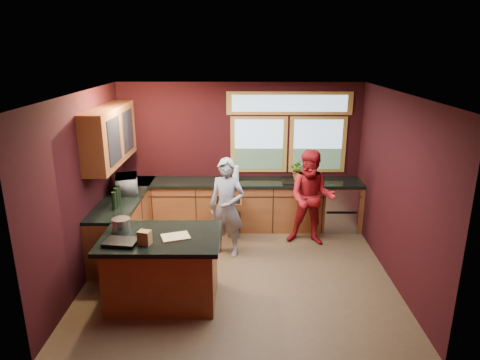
{
  "coord_description": "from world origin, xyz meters",
  "views": [
    {
      "loc": [
        0.05,
        -5.85,
        3.3
      ],
      "look_at": [
        0.01,
        0.4,
        1.35
      ],
      "focal_mm": 32.0,
      "sensor_mm": 36.0,
      "label": 1
    }
  ],
  "objects_px": {
    "person_grey": "(227,208)",
    "cutting_board": "(175,237)",
    "stock_pot": "(121,225)",
    "person_red": "(312,198)",
    "island": "(163,268)"
  },
  "relations": [
    {
      "from": "person_red",
      "to": "cutting_board",
      "type": "height_order",
      "value": "person_red"
    },
    {
      "from": "island",
      "to": "stock_pot",
      "type": "xyz_separation_m",
      "value": [
        -0.55,
        0.15,
        0.56
      ]
    },
    {
      "from": "person_red",
      "to": "stock_pot",
      "type": "bearing_deg",
      "value": -137.58
    },
    {
      "from": "person_grey",
      "to": "stock_pot",
      "type": "height_order",
      "value": "person_grey"
    },
    {
      "from": "person_red",
      "to": "stock_pot",
      "type": "relative_size",
      "value": 6.98
    },
    {
      "from": "island",
      "to": "person_grey",
      "type": "height_order",
      "value": "person_grey"
    },
    {
      "from": "person_grey",
      "to": "stock_pot",
      "type": "relative_size",
      "value": 6.8
    },
    {
      "from": "person_red",
      "to": "stock_pot",
      "type": "height_order",
      "value": "person_red"
    },
    {
      "from": "island",
      "to": "stock_pot",
      "type": "height_order",
      "value": "stock_pot"
    },
    {
      "from": "cutting_board",
      "to": "stock_pot",
      "type": "distance_m",
      "value": 0.78
    },
    {
      "from": "stock_pot",
      "to": "island",
      "type": "bearing_deg",
      "value": -15.26
    },
    {
      "from": "person_red",
      "to": "cutting_board",
      "type": "relative_size",
      "value": 4.78
    },
    {
      "from": "person_grey",
      "to": "cutting_board",
      "type": "bearing_deg",
      "value": -95.2
    },
    {
      "from": "person_grey",
      "to": "cutting_board",
      "type": "xyz_separation_m",
      "value": [
        -0.61,
        -1.41,
        0.14
      ]
    },
    {
      "from": "person_grey",
      "to": "stock_pot",
      "type": "bearing_deg",
      "value": -120.09
    }
  ]
}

